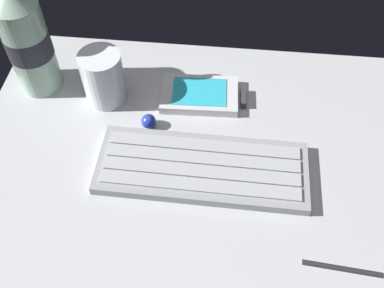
{
  "coord_description": "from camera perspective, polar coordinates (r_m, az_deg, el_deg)",
  "views": [
    {
      "loc": [
        3.69,
        -36.39,
        51.2
      ],
      "look_at": [
        0.0,
        0.0,
        3.0
      ],
      "focal_mm": 41.24,
      "sensor_mm": 36.0,
      "label": 1
    }
  ],
  "objects": [
    {
      "name": "stylus_pen",
      "position": [
        0.58,
        18.91,
        -14.9
      ],
      "size": [
        9.53,
        1.43,
        0.7
      ],
      "primitive_type": "cylinder",
      "rotation": [
        0.0,
        1.57,
        -0.08
      ],
      "color": "#26262B",
      "rests_on": "ground_plane"
    },
    {
      "name": "trackball_mouse",
      "position": [
        0.66,
        -5.64,
        2.94
      ],
      "size": [
        2.2,
        2.2,
        2.2
      ],
      "primitive_type": "sphere",
      "color": "#2338B2",
      "rests_on": "ground_plane"
    },
    {
      "name": "water_bottle",
      "position": [
        0.71,
        -20.58,
        12.48
      ],
      "size": [
        6.73,
        6.73,
        20.8
      ],
      "color": "#9EC1A8",
      "rests_on": "ground_plane"
    },
    {
      "name": "handheld_device",
      "position": [
        0.7,
        1.5,
        6.34
      ],
      "size": [
        13.03,
        8.09,
        1.5
      ],
      "color": "silver",
      "rests_on": "ground_plane"
    },
    {
      "name": "keyboard",
      "position": [
        0.61,
        1.32,
        -3.07
      ],
      "size": [
        29.13,
        11.35,
        1.7
      ],
      "color": "#93969B",
      "rests_on": "ground_plane"
    },
    {
      "name": "ground_plane",
      "position": [
        0.64,
        -0.02,
        -2.34
      ],
      "size": [
        64.0,
        48.0,
        2.8
      ],
      "color": "#B7BABC"
    },
    {
      "name": "juice_cup",
      "position": [
        0.69,
        -11.37,
        8.23
      ],
      "size": [
        6.4,
        6.4,
        8.5
      ],
      "color": "silver",
      "rests_on": "ground_plane"
    }
  ]
}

